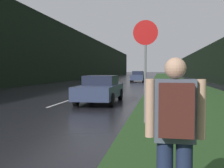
% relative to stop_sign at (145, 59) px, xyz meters
% --- Properties ---
extents(grass_verge, '(6.00, 240.00, 0.02)m').
position_rel_stop_sign_xyz_m(grass_verge, '(2.41, 31.30, -1.96)').
color(grass_verge, '#26471E').
rests_on(grass_verge, ground_plane).
extents(lane_stripe_c, '(0.12, 3.00, 0.01)m').
position_rel_stop_sign_xyz_m(lane_stripe_c, '(-4.41, 4.44, -1.97)').
color(lane_stripe_c, silver).
rests_on(lane_stripe_c, ground_plane).
extents(lane_stripe_d, '(0.12, 3.00, 0.01)m').
position_rel_stop_sign_xyz_m(lane_stripe_d, '(-4.41, 11.44, -1.97)').
color(lane_stripe_d, silver).
rests_on(lane_stripe_d, ground_plane).
extents(treeline_far_side, '(2.00, 140.00, 8.39)m').
position_rel_stop_sign_xyz_m(treeline_far_side, '(-14.24, 41.30, 2.22)').
color(treeline_far_side, black).
rests_on(treeline_far_side, ground_plane).
extents(treeline_near_side, '(2.00, 140.00, 5.29)m').
position_rel_stop_sign_xyz_m(treeline_near_side, '(8.41, 41.30, 0.67)').
color(treeline_near_side, black).
rests_on(treeline_near_side, ground_plane).
extents(stop_sign, '(0.76, 0.07, 3.15)m').
position_rel_stop_sign_xyz_m(stop_sign, '(0.00, 0.00, 0.00)').
color(stop_sign, slate).
rests_on(stop_sign, ground_plane).
extents(hitchhiker_with_backpack, '(0.61, 0.42, 1.76)m').
position_rel_stop_sign_xyz_m(hitchhiker_with_backpack, '(0.57, -5.71, -0.97)').
color(hitchhiker_with_backpack, '#1E2847').
rests_on(hitchhiker_with_backpack, ground_plane).
extents(car_passing_near, '(1.85, 4.77, 1.37)m').
position_rel_stop_sign_xyz_m(car_passing_near, '(-2.50, 5.25, -1.28)').
color(car_passing_near, '#2D3856').
rests_on(car_passing_near, ground_plane).
extents(car_passing_far, '(1.85, 4.52, 1.54)m').
position_rel_stop_sign_xyz_m(car_passing_far, '(-2.50, 31.03, -1.21)').
color(car_passing_far, '#2D3856').
rests_on(car_passing_far, ground_plane).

